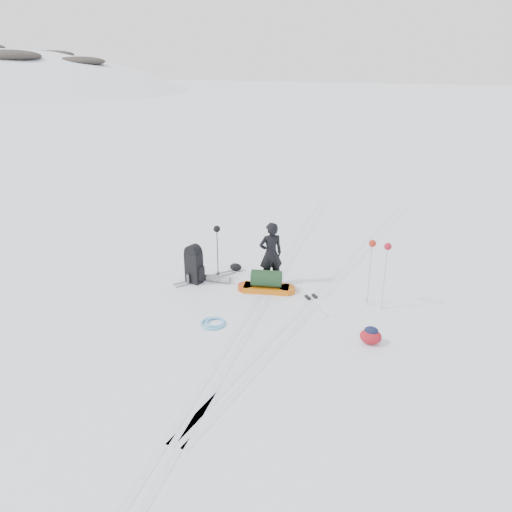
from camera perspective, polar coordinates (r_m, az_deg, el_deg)
The scene contains 13 objects.
ground at distance 11.67m, azimuth 0.80°, elevation -4.92°, with size 200.00×200.00×0.00m, color white.
ski_tracks at distance 12.26m, azimuth 4.88°, elevation -3.60°, with size 3.38×17.97×0.01m.
skier at distance 12.08m, azimuth 1.70°, elevation 0.22°, with size 0.59×0.39×1.61m, color black.
pulk_sled at distance 11.96m, azimuth 1.19°, elevation -3.13°, with size 1.44×0.68×0.53m.
expedition_rucksack at distance 12.41m, azimuth -6.76°, elevation -1.05°, with size 1.09×0.48×0.99m.
ski_poles_black at distance 12.42m, azimuth -4.48°, elevation 2.38°, with size 0.17×0.18×1.38m.
ski_poles_silver at distance 11.11m, azimuth 13.92°, elevation 0.38°, with size 0.49×0.23×1.57m.
touring_skis_grey at distance 12.75m, azimuth -5.84°, elevation -2.54°, with size 1.22×1.48×0.06m.
touring_skis_white at distance 11.76m, azimuth 6.32°, elevation -4.77°, with size 1.44×1.53×0.07m.
rope_coil at distance 10.65m, azimuth -4.84°, elevation -7.62°, with size 0.63×0.63×0.06m.
small_daypack at distance 10.14m, azimuth 12.99°, elevation -8.84°, with size 0.53×0.49×0.37m.
thermos_pair at distance 12.44m, azimuth -7.29°, elevation -2.63°, with size 0.31×0.18×0.29m.
stuff_sack at distance 13.14m, azimuth -2.33°, elevation -1.27°, with size 0.38×0.34×0.20m.
Camera 1 is at (3.47, -9.82, 5.27)m, focal length 35.00 mm.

